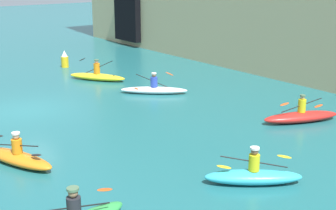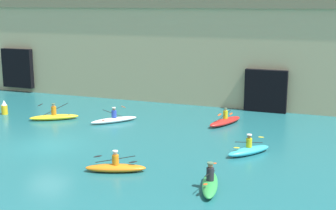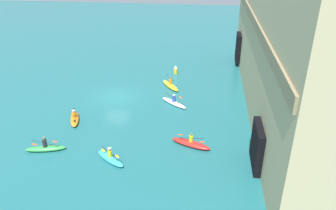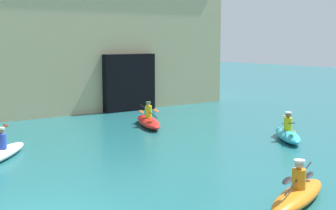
{
  "view_description": "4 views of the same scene",
  "coord_description": "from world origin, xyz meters",
  "px_view_note": "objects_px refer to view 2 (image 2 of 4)",
  "views": [
    {
      "loc": [
        19.97,
        -6.95,
        6.18
      ],
      "look_at": [
        5.77,
        3.76,
        0.95
      ],
      "focal_mm": 50.0,
      "sensor_mm": 36.0,
      "label": 1
    },
    {
      "loc": [
        16.05,
        -21.94,
        8.22
      ],
      "look_at": [
        5.16,
        6.37,
        1.57
      ],
      "focal_mm": 50.0,
      "sensor_mm": 36.0,
      "label": 2
    },
    {
      "loc": [
        30.94,
        9.68,
        14.81
      ],
      "look_at": [
        5.7,
        6.38,
        2.19
      ],
      "focal_mm": 35.0,
      "sensor_mm": 36.0,
      "label": 3
    },
    {
      "loc": [
        -3.32,
        -9.48,
        3.94
      ],
      "look_at": [
        7.27,
        5.3,
        1.48
      ],
      "focal_mm": 50.0,
      "sensor_mm": 36.0,
      "label": 4
    }
  ],
  "objects_px": {
    "kayak_green": "(210,183)",
    "kayak_white": "(114,119)",
    "kayak_cyan": "(249,150)",
    "marker_buoy": "(4,108)",
    "kayak_red": "(225,121)",
    "kayak_orange": "(116,167)",
    "kayak_yellow": "(54,117)"
  },
  "relations": [
    {
      "from": "kayak_green",
      "to": "kayak_white",
      "type": "bearing_deg",
      "value": -147.27
    },
    {
      "from": "kayak_white",
      "to": "kayak_cyan",
      "type": "xyz_separation_m",
      "value": [
        10.25,
        -3.66,
        0.03
      ]
    },
    {
      "from": "marker_buoy",
      "to": "kayak_white",
      "type": "bearing_deg",
      "value": 5.09
    },
    {
      "from": "marker_buoy",
      "to": "kayak_red",
      "type": "bearing_deg",
      "value": 10.54
    },
    {
      "from": "kayak_orange",
      "to": "kayak_red",
      "type": "distance_m",
      "value": 11.32
    },
    {
      "from": "kayak_green",
      "to": "kayak_yellow",
      "type": "relative_size",
      "value": 0.98
    },
    {
      "from": "kayak_green",
      "to": "kayak_yellow",
      "type": "xyz_separation_m",
      "value": [
        -13.96,
        8.25,
        -0.02
      ]
    },
    {
      "from": "kayak_green",
      "to": "kayak_orange",
      "type": "distance_m",
      "value": 4.99
    },
    {
      "from": "kayak_yellow",
      "to": "kayak_cyan",
      "type": "xyz_separation_m",
      "value": [
        14.62,
        -2.77,
        0.01
      ]
    },
    {
      "from": "marker_buoy",
      "to": "kayak_cyan",
      "type": "bearing_deg",
      "value": -8.56
    },
    {
      "from": "kayak_orange",
      "to": "kayak_white",
      "type": "bearing_deg",
      "value": 97.41
    },
    {
      "from": "kayak_red",
      "to": "kayak_white",
      "type": "relative_size",
      "value": 1.13
    },
    {
      "from": "kayak_green",
      "to": "marker_buoy",
      "type": "height_order",
      "value": "kayak_green"
    },
    {
      "from": "kayak_yellow",
      "to": "kayak_orange",
      "type": "xyz_separation_m",
      "value": [
        8.99,
        -7.84,
        -0.0
      ]
    },
    {
      "from": "kayak_yellow",
      "to": "kayak_red",
      "type": "relative_size",
      "value": 0.96
    },
    {
      "from": "kayak_yellow",
      "to": "kayak_red",
      "type": "distance_m",
      "value": 12.19
    },
    {
      "from": "kayak_orange",
      "to": "kayak_white",
      "type": "relative_size",
      "value": 1.01
    },
    {
      "from": "kayak_orange",
      "to": "kayak_cyan",
      "type": "height_order",
      "value": "kayak_cyan"
    },
    {
      "from": "kayak_green",
      "to": "kayak_red",
      "type": "relative_size",
      "value": 0.94
    },
    {
      "from": "kayak_green",
      "to": "kayak_orange",
      "type": "xyz_separation_m",
      "value": [
        -4.98,
        0.41,
        -0.02
      ]
    },
    {
      "from": "kayak_green",
      "to": "marker_buoy",
      "type": "bearing_deg",
      "value": -128.06
    },
    {
      "from": "kayak_yellow",
      "to": "kayak_red",
      "type": "height_order",
      "value": "kayak_yellow"
    },
    {
      "from": "kayak_white",
      "to": "kayak_red",
      "type": "bearing_deg",
      "value": 147.33
    },
    {
      "from": "kayak_green",
      "to": "kayak_yellow",
      "type": "bearing_deg",
      "value": -134.25
    },
    {
      "from": "kayak_green",
      "to": "kayak_orange",
      "type": "height_order",
      "value": "kayak_green"
    },
    {
      "from": "kayak_red",
      "to": "marker_buoy",
      "type": "relative_size",
      "value": 3.15
    },
    {
      "from": "kayak_cyan",
      "to": "marker_buoy",
      "type": "xyz_separation_m",
      "value": [
        -19.08,
        2.87,
        0.25
      ]
    },
    {
      "from": "kayak_yellow",
      "to": "kayak_orange",
      "type": "relative_size",
      "value": 1.06
    },
    {
      "from": "kayak_yellow",
      "to": "kayak_white",
      "type": "distance_m",
      "value": 4.46
    },
    {
      "from": "kayak_green",
      "to": "kayak_yellow",
      "type": "distance_m",
      "value": 16.22
    },
    {
      "from": "kayak_orange",
      "to": "kayak_white",
      "type": "distance_m",
      "value": 9.88
    },
    {
      "from": "kayak_orange",
      "to": "marker_buoy",
      "type": "bearing_deg",
      "value": 128.95
    }
  ]
}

